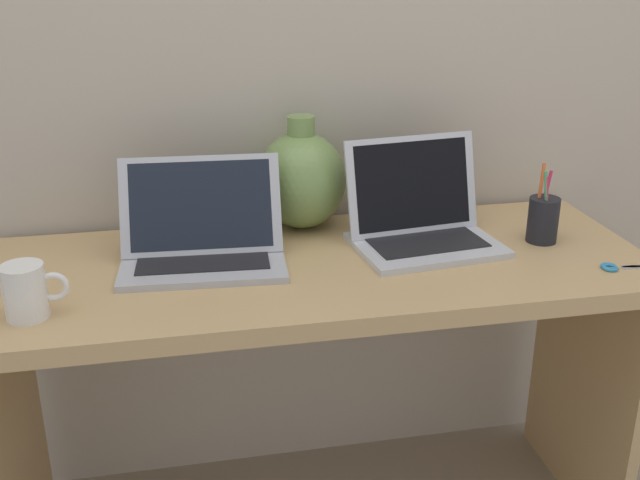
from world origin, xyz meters
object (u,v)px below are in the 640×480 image
laptop_right (420,217)px  green_vase (301,179)px  laptop_left (202,236)px  pen_cup (543,219)px  scissors (622,267)px  coffee_mug (26,291)px

laptop_right → green_vase: bearing=147.2°
laptop_left → pen_cup: 0.79m
laptop_left → scissors: size_ratio=2.51×
laptop_left → coffee_mug: bearing=-147.9°
green_vase → scissors: green_vase is taller
coffee_mug → scissors: size_ratio=0.82×
green_vase → laptop_right: bearing=-32.8°
green_vase → pen_cup: (0.54, -0.22, -0.06)m
laptop_left → green_vase: 0.31m
pen_cup → scissors: bearing=-61.6°
pen_cup → scissors: size_ratio=1.27×
scissors → coffee_mug: bearing=179.3°
coffee_mug → laptop_right: bearing=14.7°
pen_cup → green_vase: bearing=158.2°
green_vase → scissors: 0.76m
green_vase → scissors: size_ratio=1.88×
scissors → pen_cup: bearing=118.4°
green_vase → coffee_mug: (-0.59, -0.38, -0.07)m
pen_cup → coffee_mug: bearing=-171.5°
laptop_right → coffee_mug: size_ratio=2.89×
pen_cup → laptop_right: bearing=169.5°
laptop_right → scissors: laptop_right is taller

